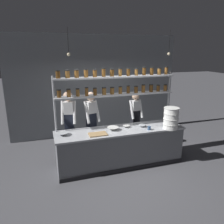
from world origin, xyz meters
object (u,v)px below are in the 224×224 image
serving_cup_front (149,128)px  chef_right (135,117)px  chef_left (69,121)px  container_stack (171,118)px  spice_shelf_unit (116,87)px  cutting_board (98,134)px  prep_bowl_center_front (113,129)px  prep_bowl_near_right (63,134)px  prep_bowl_center_back (126,126)px  chef_center (91,120)px  prep_bowl_near_left (142,126)px

serving_cup_front → chef_right: bearing=84.1°
chef_right → serving_cup_front: 1.06m
chef_left → container_stack: 2.46m
spice_shelf_unit → cutting_board: 1.22m
chef_right → prep_bowl_center_front: chef_right is taller
chef_left → cutting_board: (0.52, -0.81, -0.10)m
prep_bowl_center_front → prep_bowl_near_right: bearing=178.4°
chef_left → chef_right: (1.85, 0.17, -0.11)m
prep_bowl_center_back → chef_left: bearing=156.8°
chef_center → container_stack: (1.70, -0.97, 0.17)m
chef_left → prep_bowl_near_left: (1.68, -0.65, -0.09)m
prep_bowl_near_right → prep_bowl_center_back: bearing=2.2°
spice_shelf_unit → chef_center: 1.08m
prep_bowl_center_front → serving_cup_front: serving_cup_front is taller
prep_bowl_near_left → prep_bowl_center_front: size_ratio=0.66×
prep_bowl_center_back → serving_cup_front: (0.44, -0.33, 0.02)m
chef_left → prep_bowl_center_front: (0.93, -0.65, -0.08)m
spice_shelf_unit → cutting_board: size_ratio=7.39×
cutting_board → serving_cup_front: size_ratio=4.66×
chef_center → container_stack: 1.96m
chef_right → prep_bowl_near_left: 0.84m
chef_right → serving_cup_front: chef_right is taller
chef_center → chef_right: 1.31m
container_stack → prep_bowl_center_back: container_stack is taller
chef_right → prep_bowl_near_left: chef_right is taller
chef_center → prep_bowl_center_front: bearing=-75.5°
cutting_board → prep_bowl_near_left: prep_bowl_near_left is taller
container_stack → chef_right: bearing=109.7°
serving_cup_front → spice_shelf_unit: bearing=138.8°
cutting_board → prep_bowl_near_right: 0.77m
chef_right → container_stack: size_ratio=3.13×
spice_shelf_unit → prep_bowl_near_left: bearing=-29.7°
prep_bowl_center_back → prep_bowl_near_right: prep_bowl_near_right is taller
chef_center → container_stack: bearing=-44.9°
container_stack → prep_bowl_center_front: (-1.33, 0.32, -0.22)m
spice_shelf_unit → chef_center: (-0.54, 0.32, -0.88)m
chef_right → container_stack: bearing=-76.6°
spice_shelf_unit → chef_right: (0.75, 0.49, -0.96)m
prep_bowl_near_left → prep_bowl_center_back: (-0.38, 0.10, -0.00)m
cutting_board → prep_bowl_near_right: prep_bowl_near_right is taller
prep_bowl_near_left → chef_center: bearing=149.8°
chef_left → chef_center: bearing=13.2°
chef_center → prep_bowl_center_front: 0.74m
prep_bowl_center_back → prep_bowl_near_right: size_ratio=0.70×
prep_bowl_center_front → cutting_board: bearing=-157.6°
cutting_board → prep_bowl_near_left: bearing=7.9°
chef_center → serving_cup_front: size_ratio=20.19×
prep_bowl_center_front → spice_shelf_unit: bearing=61.5°
container_stack → cutting_board: bearing=174.8°
container_stack → prep_bowl_center_back: bearing=156.6°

